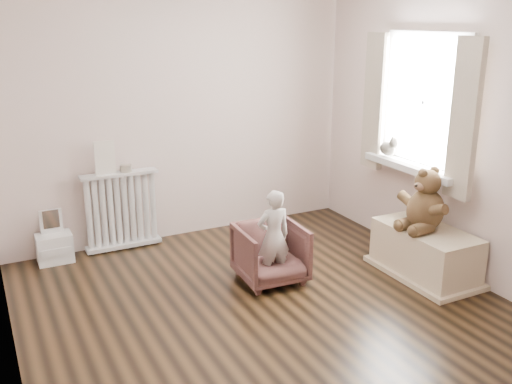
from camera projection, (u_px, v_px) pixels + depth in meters
name	position (u px, v px, depth m)	size (l,w,h in m)	color
floor	(265.00, 307.00, 4.47)	(3.60, 3.60, 0.01)	black
back_wall	(181.00, 110.00, 5.62)	(3.60, 0.02, 2.60)	beige
front_wall	(453.00, 222.00, 2.55)	(3.60, 0.02, 2.60)	beige
right_wall	(452.00, 124.00, 4.86)	(0.02, 3.60, 2.60)	beige
window	(425.00, 102.00, 5.06)	(0.03, 0.90, 1.10)	white
window_sill	(412.00, 167.00, 5.19)	(0.22, 1.10, 0.06)	silver
curtain_left	(464.00, 120.00, 4.54)	(0.06, 0.26, 1.30)	#C1B49C
curtain_right	(374.00, 102.00, 5.51)	(0.06, 0.26, 1.30)	#C1B49C
radiator	(122.00, 211.00, 5.49)	(0.73, 0.14, 0.77)	silver
paper_doll	(105.00, 158.00, 5.28)	(0.19, 0.02, 0.32)	beige
tin_a	(126.00, 168.00, 5.40)	(0.11, 0.11, 0.07)	#A59E8C
toy_vanity	(53.00, 234.00, 5.22)	(0.31, 0.22, 0.49)	silver
armchair	(271.00, 253.00, 4.85)	(0.53, 0.55, 0.50)	brown
child	(274.00, 236.00, 4.75)	(0.29, 0.19, 0.81)	beige
toy_bench	(425.00, 254.00, 4.97)	(0.48, 0.91, 0.43)	beige
teddy_bear	(426.00, 202.00, 4.83)	(0.44, 0.34, 0.54)	#3D2A17
plush_cat	(389.00, 146.00, 5.43)	(0.15, 0.24, 0.20)	#6B655A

